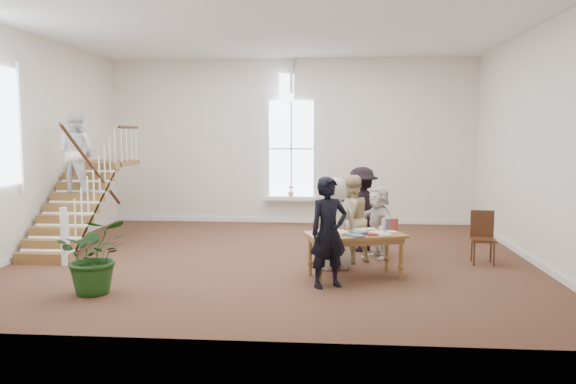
# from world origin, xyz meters

# --- Properties ---
(ground) EXTENTS (10.00, 10.00, 0.00)m
(ground) POSITION_xyz_m (0.00, 0.00, 0.00)
(ground) COLOR #4B2A1D
(ground) RESTS_ON ground
(room_shell) EXTENTS (10.49, 10.00, 10.00)m
(room_shell) POSITION_xyz_m (-0.00, 4.39, 0.40)
(room_shell) COLOR silver
(room_shell) RESTS_ON ground
(staircase) EXTENTS (1.10, 4.10, 2.92)m
(staircase) POSITION_xyz_m (-4.34, 0.75, 1.62)
(staircase) COLOR brown
(staircase) RESTS_ON ground
(library_table) EXTENTS (1.80, 1.27, 0.83)m
(library_table) POSITION_xyz_m (1.55, -1.39, 0.68)
(library_table) COLOR brown
(library_table) RESTS_ON ground
(police_officer) EXTENTS (0.78, 0.68, 1.79)m
(police_officer) POSITION_xyz_m (1.09, -2.04, 0.90)
(police_officer) COLOR black
(police_officer) RESTS_ON ground
(elderly_woman) EXTENTS (0.95, 0.77, 1.69)m
(elderly_woman) POSITION_xyz_m (1.19, -0.79, 0.84)
(elderly_woman) COLOR beige
(elderly_woman) RESTS_ON ground
(person_yellow) EXTENTS (1.04, 1.02, 1.69)m
(person_yellow) POSITION_xyz_m (1.49, -0.29, 0.85)
(person_yellow) COLOR tan
(person_yellow) RESTS_ON ground
(woman_cluster_a) EXTENTS (0.38, 0.84, 1.41)m
(woman_cluster_a) POSITION_xyz_m (1.16, 0.39, 0.71)
(woman_cluster_a) COLOR navy
(woman_cluster_a) RESTS_ON ground
(woman_cluster_b) EXTENTS (1.29, 1.26, 1.77)m
(woman_cluster_b) POSITION_xyz_m (1.76, 0.84, 0.89)
(woman_cluster_b) COLOR black
(woman_cluster_b) RESTS_ON ground
(woman_cluster_c) EXTENTS (0.95, 1.39, 1.44)m
(woman_cluster_c) POSITION_xyz_m (2.06, 0.19, 0.72)
(woman_cluster_c) COLOR silver
(woman_cluster_c) RESTS_ON ground
(floor_plant) EXTENTS (1.34, 1.26, 1.18)m
(floor_plant) POSITION_xyz_m (-2.50, -2.69, 0.59)
(floor_plant) COLOR #173B12
(floor_plant) RESTS_ON ground
(side_chair) EXTENTS (0.48, 0.48, 1.01)m
(side_chair) POSITION_xyz_m (4.01, -0.11, 0.56)
(side_chair) COLOR #35180E
(side_chair) RESTS_ON ground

